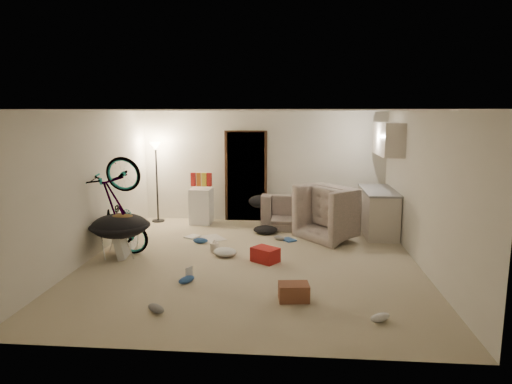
# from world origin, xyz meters

# --- Properties ---
(floor) EXTENTS (5.50, 6.00, 0.02)m
(floor) POSITION_xyz_m (0.00, 0.00, -0.01)
(floor) COLOR #BBAE8F
(floor) RESTS_ON ground
(ceiling) EXTENTS (5.50, 6.00, 0.02)m
(ceiling) POSITION_xyz_m (0.00, 0.00, 2.51)
(ceiling) COLOR white
(ceiling) RESTS_ON wall_back
(wall_back) EXTENTS (5.50, 0.02, 2.50)m
(wall_back) POSITION_xyz_m (0.00, 3.01, 1.25)
(wall_back) COLOR silver
(wall_back) RESTS_ON floor
(wall_front) EXTENTS (5.50, 0.02, 2.50)m
(wall_front) POSITION_xyz_m (0.00, -3.01, 1.25)
(wall_front) COLOR silver
(wall_front) RESTS_ON floor
(wall_left) EXTENTS (0.02, 6.00, 2.50)m
(wall_left) POSITION_xyz_m (-2.76, 0.00, 1.25)
(wall_left) COLOR silver
(wall_left) RESTS_ON floor
(wall_right) EXTENTS (0.02, 6.00, 2.50)m
(wall_right) POSITION_xyz_m (2.76, 0.00, 1.25)
(wall_right) COLOR silver
(wall_right) RESTS_ON floor
(doorway) EXTENTS (0.85, 0.10, 2.04)m
(doorway) POSITION_xyz_m (-0.40, 2.97, 1.02)
(doorway) COLOR black
(doorway) RESTS_ON floor
(door_trim) EXTENTS (0.97, 0.04, 2.10)m
(door_trim) POSITION_xyz_m (-0.40, 2.94, 1.02)
(door_trim) COLOR #352012
(door_trim) RESTS_ON floor
(floor_lamp) EXTENTS (0.28, 0.28, 1.81)m
(floor_lamp) POSITION_xyz_m (-2.40, 2.65, 1.31)
(floor_lamp) COLOR black
(floor_lamp) RESTS_ON floor
(kitchen_counter) EXTENTS (0.60, 1.50, 0.88)m
(kitchen_counter) POSITION_xyz_m (2.43, 2.00, 0.44)
(kitchen_counter) COLOR beige
(kitchen_counter) RESTS_ON floor
(counter_top) EXTENTS (0.64, 1.54, 0.04)m
(counter_top) POSITION_xyz_m (2.43, 2.00, 0.90)
(counter_top) COLOR gray
(counter_top) RESTS_ON kitchen_counter
(kitchen_uppers) EXTENTS (0.38, 1.40, 0.65)m
(kitchen_uppers) POSITION_xyz_m (2.56, 2.00, 1.95)
(kitchen_uppers) COLOR beige
(kitchen_uppers) RESTS_ON wall_right
(sofa) EXTENTS (1.87, 0.75, 0.54)m
(sofa) POSITION_xyz_m (0.94, 2.45, 0.27)
(sofa) COLOR #3B443B
(sofa) RESTS_ON floor
(armchair) EXTENTS (1.56, 1.58, 0.78)m
(armchair) POSITION_xyz_m (1.64, 1.69, 0.39)
(armchair) COLOR #3B443B
(armchair) RESTS_ON floor
(bicycle) EXTENTS (1.83, 0.89, 1.03)m
(bicycle) POSITION_xyz_m (-2.30, 0.11, 0.47)
(bicycle) COLOR black
(bicycle) RESTS_ON floor
(book_asset) EXTENTS (0.26, 0.24, 0.02)m
(book_asset) POSITION_xyz_m (-0.87, -1.06, 0.01)
(book_asset) COLOR #A11A18
(book_asset) RESTS_ON floor
(mini_fridge) EXTENTS (0.49, 0.49, 0.79)m
(mini_fridge) POSITION_xyz_m (-1.37, 2.55, 0.40)
(mini_fridge) COLOR white
(mini_fridge) RESTS_ON floor
(snack_box_0) EXTENTS (0.11, 0.08, 0.30)m
(snack_box_0) POSITION_xyz_m (-1.54, 2.55, 1.00)
(snack_box_0) COLOR #A11A18
(snack_box_0) RESTS_ON mini_fridge
(snack_box_1) EXTENTS (0.11, 0.09, 0.30)m
(snack_box_1) POSITION_xyz_m (-1.42, 2.55, 1.00)
(snack_box_1) COLOR #C76118
(snack_box_1) RESTS_ON mini_fridge
(snack_box_2) EXTENTS (0.10, 0.07, 0.30)m
(snack_box_2) POSITION_xyz_m (-1.30, 2.55, 1.00)
(snack_box_2) COLOR yellow
(snack_box_2) RESTS_ON mini_fridge
(snack_box_3) EXTENTS (0.12, 0.10, 0.30)m
(snack_box_3) POSITION_xyz_m (-1.18, 2.55, 1.00)
(snack_box_3) COLOR #A11A18
(snack_box_3) RESTS_ON mini_fridge
(saucer_chair) EXTENTS (1.04, 1.04, 0.74)m
(saucer_chair) POSITION_xyz_m (-2.30, 0.11, 0.44)
(saucer_chair) COLOR silver
(saucer_chair) RESTS_ON floor
(hoodie) EXTENTS (0.59, 0.55, 0.22)m
(hoodie) POSITION_xyz_m (-2.25, 0.08, 0.65)
(hoodie) COLOR #51391B
(hoodie) RESTS_ON saucer_chair
(sofa_drape) EXTENTS (0.65, 0.58, 0.28)m
(sofa_drape) POSITION_xyz_m (-0.01, 2.45, 0.54)
(sofa_drape) COLOR black
(sofa_drape) RESTS_ON sofa
(tv_box) EXTENTS (0.36, 1.04, 0.68)m
(tv_box) POSITION_xyz_m (-2.30, 0.30, 0.33)
(tv_box) COLOR silver
(tv_box) RESTS_ON floor
(drink_case_a) EXTENTS (0.43, 0.33, 0.23)m
(drink_case_a) POSITION_xyz_m (0.71, -1.57, 0.11)
(drink_case_a) COLOR brown
(drink_case_a) RESTS_ON floor
(drink_case_b) EXTENTS (0.52, 0.49, 0.24)m
(drink_case_b) POSITION_xyz_m (0.24, -0.01, 0.12)
(drink_case_b) COLOR #A11A18
(drink_case_b) RESTS_ON floor
(juicer) EXTENTS (0.16, 0.16, 0.23)m
(juicer) POSITION_xyz_m (-0.71, 0.48, 0.09)
(juicer) COLOR silver
(juicer) RESTS_ON floor
(newspaper) EXTENTS (0.64, 0.67, 0.01)m
(newspaper) POSITION_xyz_m (-0.91, 1.34, 0.00)
(newspaper) COLOR beige
(newspaper) RESTS_ON floor
(book_blue) EXTENTS (0.34, 0.35, 0.03)m
(book_blue) POSITION_xyz_m (0.61, 1.31, 0.01)
(book_blue) COLOR #2B549C
(book_blue) RESTS_ON floor
(book_white) EXTENTS (0.34, 0.36, 0.03)m
(book_white) POSITION_xyz_m (-1.32, 1.37, 0.01)
(book_white) COLOR silver
(book_white) RESTS_ON floor
(shoe_0) EXTENTS (0.29, 0.12, 0.11)m
(shoe_0) POSITION_xyz_m (-1.07, 0.97, 0.05)
(shoe_0) COLOR #2B549C
(shoe_0) RESTS_ON floor
(shoe_1) EXTENTS (0.26, 0.22, 0.09)m
(shoe_1) POSITION_xyz_m (0.43, 1.31, 0.04)
(shoe_1) COLOR slate
(shoe_1) RESTS_ON floor
(shoe_2) EXTENTS (0.27, 0.30, 0.11)m
(shoe_2) POSITION_xyz_m (-0.85, -1.08, 0.05)
(shoe_2) COLOR #2B549C
(shoe_2) RESTS_ON floor
(shoe_3) EXTENTS (0.30, 0.26, 0.11)m
(shoe_3) POSITION_xyz_m (-1.00, -2.10, 0.05)
(shoe_3) COLOR slate
(shoe_3) RESTS_ON floor
(shoe_4) EXTENTS (0.30, 0.25, 0.10)m
(shoe_4) POSITION_xyz_m (1.75, -2.12, 0.05)
(shoe_4) COLOR white
(shoe_4) RESTS_ON floor
(clothes_lump_b) EXTENTS (0.51, 0.45, 0.15)m
(clothes_lump_b) POSITION_xyz_m (0.12, 1.81, 0.08)
(clothes_lump_b) COLOR black
(clothes_lump_b) RESTS_ON floor
(clothes_lump_c) EXTENTS (0.57, 0.55, 0.13)m
(clothes_lump_c) POSITION_xyz_m (-0.49, 0.25, 0.07)
(clothes_lump_c) COLOR silver
(clothes_lump_c) RESTS_ON floor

